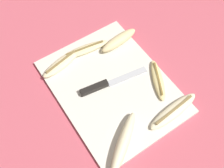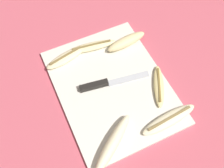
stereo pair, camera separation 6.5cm
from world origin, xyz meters
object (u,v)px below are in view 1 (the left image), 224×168
Objects in this scene: banana_soft_right at (86,49)px; banana_ripe_center at (119,40)px; banana_bright_far at (174,111)px; banana_cream_curved at (61,63)px; banana_pale_long at (123,143)px; knife at (101,85)px; banana_golden_short at (158,80)px.

banana_ripe_center is at bearing 72.41° from banana_soft_right.
banana_ripe_center reaches higher than banana_bright_far.
banana_cream_curved is 0.88× the size of banana_pale_long.
knife is at bearing 164.84° from banana_pale_long.
banana_soft_right is at bearing 93.93° from banana_cream_curved.
banana_ripe_center is (-0.32, 0.02, 0.01)m from banana_bright_far.
banana_cream_curved is at bearing -146.53° from knife.
knife is 0.16m from banana_cream_curved.
banana_golden_short is at bearing 44.96° from banana_cream_curved.
banana_pale_long is at bearing -13.73° from banana_soft_right.
banana_golden_short is at bearing 117.06° from banana_pale_long.
knife is 0.16m from banana_soft_right.
banana_bright_far is (0.00, 0.19, -0.01)m from banana_pale_long.
banana_pale_long is at bearing -90.96° from banana_bright_far.
banana_cream_curved is (-0.15, -0.07, 0.00)m from knife.
banana_pale_long is 1.17× the size of banana_golden_short.
banana_bright_far is at bearing 41.96° from knife.
banana_cream_curved is 0.35m from banana_pale_long.
banana_cream_curved is 0.83× the size of banana_bright_far.
banana_soft_right is at bearing -107.59° from banana_ripe_center.
banana_cream_curved is at bearing -150.00° from banana_bright_far.
banana_cream_curved is 1.03× the size of banana_golden_short.
banana_golden_short is at bearing 4.38° from banana_ripe_center.
banana_golden_short is at bearing 164.43° from banana_bright_far.
banana_pale_long is (0.20, -0.05, 0.01)m from knife.
banana_pale_long reaches higher than banana_soft_right.
banana_cream_curved reaches higher than banana_golden_short.
banana_soft_right reaches higher than knife.
banana_bright_far is 1.21× the size of banana_ripe_center.
banana_bright_far is at bearing 89.04° from banana_pale_long.
banana_golden_short reaches higher than knife.
banana_ripe_center reaches higher than banana_cream_curved.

